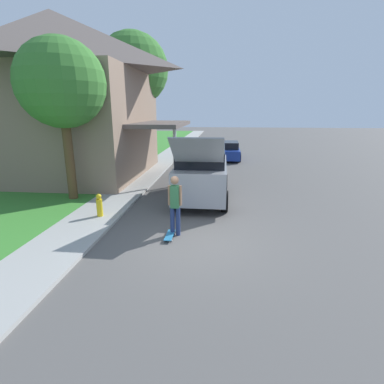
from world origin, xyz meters
The scene contains 11 objects.
ground_plane centered at (0.00, 0.00, 0.00)m, with size 120.00×120.00×0.00m, color #54514F.
lawn centered at (-8.00, 6.00, 0.04)m, with size 10.00×80.00×0.08m.
sidewalk centered at (-3.60, 6.00, 0.05)m, with size 1.80×80.00×0.10m.
house centered at (-8.13, 8.29, 4.46)m, with size 11.68×9.01×8.43m.
lawn_tree_near centered at (-5.35, 3.54, 4.53)m, with size 3.32×3.32×6.14m.
lawn_tree_far centered at (-5.14, 12.26, 6.11)m, with size 4.56×4.56×8.34m.
suv_parked centered at (-0.06, 4.16, 1.16)m, with size 2.09×5.32×2.82m.
car_down_street centered at (1.11, 15.03, 0.63)m, with size 1.87×4.21×1.33m.
skateboarder centered at (-0.59, 0.40, 1.01)m, with size 0.41×0.24×1.79m.
skateboard centered at (-0.72, 0.17, 0.08)m, with size 0.23×0.80×0.10m.
fire_hydrant centered at (-3.36, 1.50, 0.48)m, with size 0.20×0.20×0.78m.
Camera 1 is at (0.74, -7.77, 3.58)m, focal length 28.00 mm.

